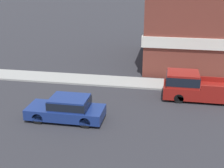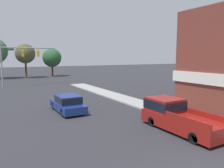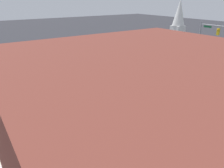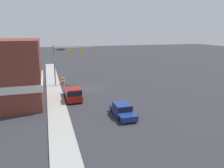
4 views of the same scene
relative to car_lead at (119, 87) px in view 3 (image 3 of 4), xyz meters
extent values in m
cylinder|color=gray|center=(-4.01, 19.79, 2.55)|extent=(0.22, 0.22, 6.62)
cube|color=gold|center=(-0.85, 19.79, 4.50)|extent=(0.36, 0.36, 1.05)
sphere|color=yellow|center=(-0.85, 19.59, 4.81)|extent=(0.22, 0.22, 0.22)
cube|color=#196B38|center=(-2.81, 19.79, 5.07)|extent=(1.40, 0.04, 0.30)
cylinder|color=black|center=(-0.84, 1.55, -0.43)|extent=(0.22, 0.66, 0.66)
cylinder|color=black|center=(0.84, 1.55, -0.43)|extent=(0.22, 0.66, 0.66)
cylinder|color=black|center=(-0.84, -1.31, -0.43)|extent=(0.22, 0.66, 0.66)
cylinder|color=black|center=(0.84, -1.31, -0.43)|extent=(0.22, 0.66, 0.66)
cube|color=navy|center=(0.00, 0.12, -0.27)|extent=(1.90, 4.62, 0.62)
cube|color=navy|center=(0.00, -0.16, 0.37)|extent=(1.75, 2.22, 0.65)
cube|color=black|center=(0.00, -0.16, 0.37)|extent=(1.76, 2.31, 0.46)
cylinder|color=black|center=(3.80, -6.64, -0.43)|extent=(0.22, 0.66, 0.66)
cylinder|color=black|center=(5.63, -6.64, -0.43)|extent=(0.22, 0.66, 0.66)
cylinder|color=black|center=(3.80, -10.16, -0.43)|extent=(0.22, 0.66, 0.66)
cylinder|color=black|center=(5.63, -10.16, -0.43)|extent=(0.22, 0.66, 0.66)
cube|color=maroon|center=(4.72, -8.40, -0.15)|extent=(2.05, 5.67, 0.85)
cube|color=maroon|center=(4.72, -6.84, 0.71)|extent=(1.95, 2.16, 0.88)
cube|color=black|center=(4.72, -6.84, 0.71)|extent=(1.97, 2.24, 0.62)
cube|color=maroon|center=(3.75, -9.63, 0.45)|extent=(0.12, 3.22, 0.35)
cube|color=maroon|center=(5.68, -9.63, 0.45)|extent=(0.12, 3.22, 0.35)
cube|color=white|center=(-13.68, 25.70, 1.51)|extent=(2.39, 2.39, 4.55)
cone|color=white|center=(-13.68, 25.70, 6.56)|extent=(2.63, 2.63, 5.56)
camera|label=1|loc=(-16.27, -5.74, 7.73)|focal=50.00mm
camera|label=2|loc=(-5.72, -17.92, 4.01)|focal=35.00mm
camera|label=3|loc=(18.60, -13.66, 9.55)|focal=35.00mm
camera|label=4|loc=(8.04, 22.38, 8.97)|focal=35.00mm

